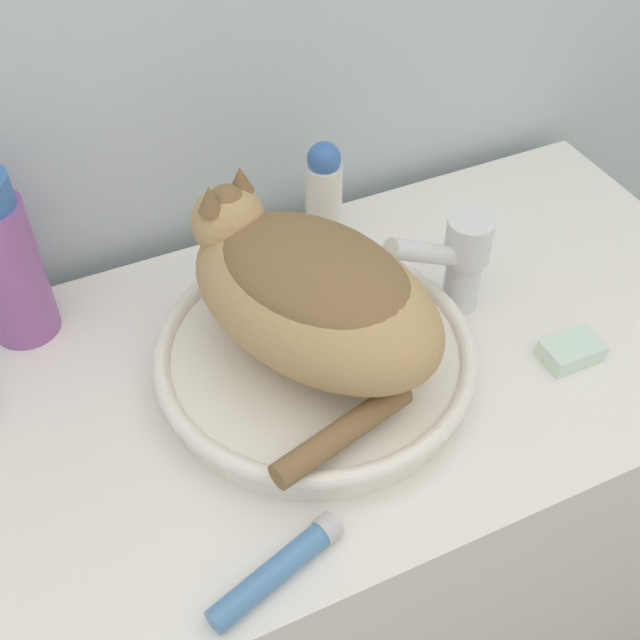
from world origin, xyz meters
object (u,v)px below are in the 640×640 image
object	(u,v)px
cat	(309,290)
mouthwash_bottle	(5,262)
deodorant_stick	(324,194)
cream_tube	(278,569)
soap_bar	(571,351)
faucet	(459,258)

from	to	relation	value
cat	mouthwash_bottle	size ratio (longest dim) A/B	1.62
deodorant_stick	cream_tube	bearing A→B (deg)	-120.06
deodorant_stick	cream_tube	world-z (taller)	deodorant_stick
cat	soap_bar	xyz separation A→B (m)	(0.29, -0.11, -0.12)
faucet	cream_tube	xyz separation A→B (m)	(-0.34, -0.24, -0.07)
cat	cream_tube	distance (m)	0.28
mouthwash_bottle	cream_tube	distance (m)	0.47
cat	mouthwash_bottle	distance (m)	0.35
cat	cream_tube	size ratio (longest dim) A/B	2.38
cat	deodorant_stick	bearing A→B (deg)	-53.82
deodorant_stick	soap_bar	size ratio (longest dim) A/B	2.24
soap_bar	cat	bearing A→B (deg)	159.27
cream_tube	soap_bar	bearing A→B (deg)	14.65
cat	deodorant_stick	distance (m)	0.25
cat	soap_bar	bearing A→B (deg)	-135.69
faucet	deodorant_stick	world-z (taller)	faucet
faucet	soap_bar	size ratio (longest dim) A/B	2.28
deodorant_stick	faucet	bearing A→B (deg)	-65.19
cat	soap_bar	distance (m)	0.33
cat	faucet	world-z (taller)	cat
mouthwash_bottle	soap_bar	xyz separation A→B (m)	(0.57, -0.32, -0.09)
faucet	cream_tube	size ratio (longest dim) A/B	1.04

